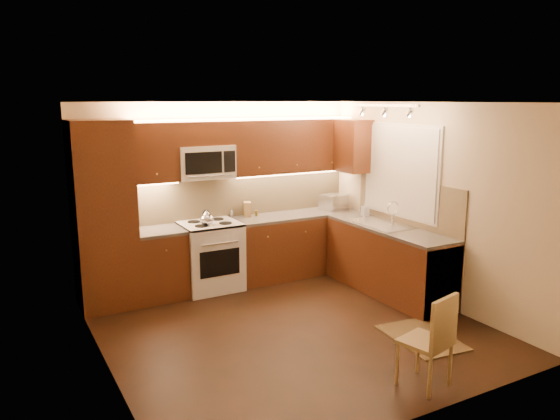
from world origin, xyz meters
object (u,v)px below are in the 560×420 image
microwave (204,162)px  soap_bottle (365,209)px  knife_block (247,209)px  sink (382,219)px  kettle (207,217)px  stove (210,256)px  toaster_oven (334,202)px  dining_chair (425,339)px

microwave → soap_bottle: bearing=-18.3°
microwave → knife_block: bearing=5.3°
microwave → knife_block: 0.97m
sink → kettle: kettle is taller
stove → microwave: (0.00, 0.14, 1.26)m
stove → knife_block: knife_block is taller
soap_bottle → microwave: bearing=169.6°
sink → microwave: bearing=147.8°
sink → knife_block: knife_block is taller
toaster_oven → stove: bearing=165.5°
soap_bottle → sink: bearing=-96.8°
sink → soap_bottle: 0.57m
kettle → dining_chair: size_ratio=0.24×
sink → dining_chair: (-1.28, -2.18, -0.54)m
kettle → dining_chair: (0.80, -3.19, -0.59)m
soap_bottle → toaster_oven: bearing=110.1°
soap_bottle → stove: bearing=172.9°
knife_block → dining_chair: size_ratio=0.24×
sink → knife_block: (-1.35, 1.32, 0.03)m
stove → sink: size_ratio=1.07×
microwave → sink: size_ratio=0.88×
microwave → kettle: 0.75m
stove → soap_bottle: 2.28m
soap_bottle → knife_block: bearing=160.6°
microwave → kettle: (-0.09, -0.26, -0.70)m
kettle → soap_bottle: 2.28m
toaster_oven → soap_bottle: toaster_oven is taller
knife_block → soap_bottle: (1.49, -0.77, -0.00)m
sink → toaster_oven: 1.16m
microwave → toaster_oven: size_ratio=2.00×
sink → soap_bottle: soap_bottle is taller
stove → soap_bottle: bearing=-15.0°
soap_bottle → dining_chair: soap_bottle is taller
knife_block → soap_bottle: size_ratio=1.05×
knife_block → dining_chair: 3.55m
knife_block → kettle: bearing=-135.8°
sink → soap_bottle: size_ratio=4.31×
stove → dining_chair: stove is taller
toaster_oven → soap_bottle: (0.13, -0.60, -0.01)m
toaster_oven → dining_chair: toaster_oven is taller
kettle → sink: bearing=-46.3°
stove → microwave: microwave is taller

